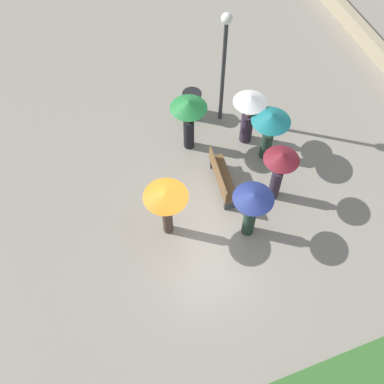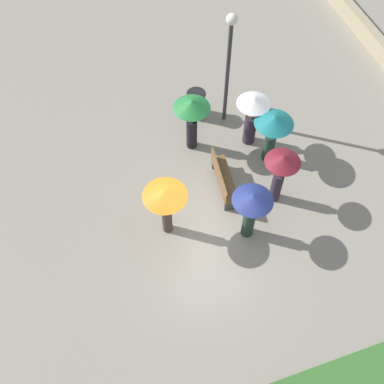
% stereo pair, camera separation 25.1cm
% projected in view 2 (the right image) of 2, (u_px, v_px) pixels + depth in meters
% --- Properties ---
extents(ground_plane, '(90.00, 90.00, 0.00)m').
position_uv_depth(ground_plane, '(208.00, 232.00, 13.43)').
color(ground_plane, gray).
extents(park_bench, '(1.76, 0.62, 0.90)m').
position_uv_depth(park_bench, '(222.00, 179.00, 13.88)').
color(park_bench, brown).
rests_on(park_bench, ground_plane).
extents(lamp_post, '(0.32, 0.32, 3.97)m').
position_uv_depth(lamp_post, '(229.00, 56.00, 13.65)').
color(lamp_post, '#2D2D30').
rests_on(lamp_post, ground_plane).
extents(trash_bin, '(0.62, 0.62, 0.93)m').
position_uv_depth(trash_bin, '(196.00, 104.00, 15.52)').
color(trash_bin, '#335638').
rests_on(trash_bin, ground_plane).
extents(crowd_person_teal, '(1.14, 1.14, 1.85)m').
position_uv_depth(crowd_person_teal, '(273.00, 127.00, 13.72)').
color(crowd_person_teal, '#1E3328').
rests_on(crowd_person_teal, ground_plane).
extents(crowd_person_orange, '(1.16, 1.16, 1.89)m').
position_uv_depth(crowd_person_orange, '(165.00, 200.00, 12.25)').
color(crowd_person_orange, '#47382D').
rests_on(crowd_person_orange, ground_plane).
extents(crowd_person_green, '(1.09, 1.09, 1.96)m').
position_uv_depth(crowd_person_green, '(192.00, 113.00, 13.94)').
color(crowd_person_green, black).
rests_on(crowd_person_green, ground_plane).
extents(crowd_person_maroon, '(0.97, 0.97, 1.93)m').
position_uv_depth(crowd_person_maroon, '(281.00, 169.00, 12.93)').
color(crowd_person_maroon, '#2D2333').
rests_on(crowd_person_maroon, ground_plane).
extents(crowd_person_white, '(1.00, 1.00, 1.89)m').
position_uv_depth(crowd_person_white, '(252.00, 113.00, 14.22)').
color(crowd_person_white, '#2D2333').
rests_on(crowd_person_white, ground_plane).
extents(crowd_person_navy, '(1.07, 1.07, 1.86)m').
position_uv_depth(crowd_person_navy, '(251.00, 207.00, 12.31)').
color(crowd_person_navy, '#1E3328').
rests_on(crowd_person_navy, ground_plane).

